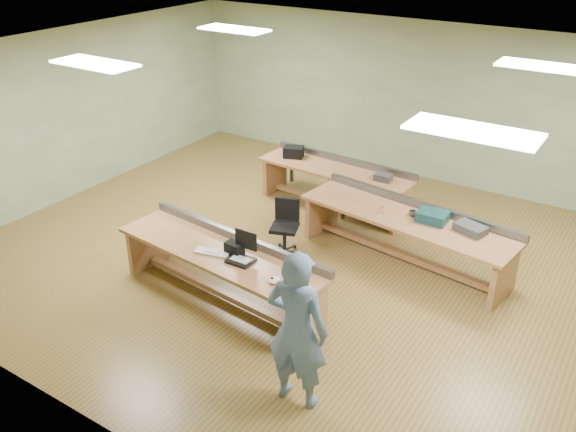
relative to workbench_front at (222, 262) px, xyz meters
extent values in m
plane|color=olive|center=(0.56, 1.48, -0.56)|extent=(10.00, 10.00, 0.00)
plane|color=silver|center=(0.56, 1.48, 2.44)|extent=(10.00, 10.00, 0.00)
cube|color=#9CB388|center=(0.56, 5.48, 0.94)|extent=(10.00, 0.04, 3.00)
cube|color=#9CB388|center=(0.56, -2.52, 0.94)|extent=(10.00, 0.04, 3.00)
cube|color=#9CB388|center=(-4.44, 1.48, 0.94)|extent=(0.04, 8.00, 3.00)
cube|color=white|center=(-1.94, -0.02, 2.41)|extent=(1.20, 0.50, 0.03)
cube|color=white|center=(-1.94, 2.98, 2.41)|extent=(1.20, 0.50, 0.03)
cube|color=white|center=(3.06, -0.02, 2.41)|extent=(1.20, 0.50, 0.03)
cube|color=white|center=(3.06, 2.98, 2.41)|extent=(1.20, 0.50, 0.03)
cube|color=#AB7248|center=(0.00, -0.04, 0.16)|extent=(3.19, 1.14, 0.05)
cube|color=#AB7248|center=(-1.46, 0.11, -0.21)|extent=(0.15, 0.74, 0.70)
cube|color=#AB7248|center=(1.45, -0.18, -0.21)|extent=(0.15, 0.74, 0.70)
cube|color=#AB7248|center=(0.00, -0.04, -0.46)|extent=(2.82, 0.38, 0.08)
cube|color=#585A60|center=(0.03, 0.34, 0.24)|extent=(3.12, 0.39, 0.11)
cube|color=#AB7248|center=(1.68, 2.23, 0.16)|extent=(3.38, 1.32, 0.05)
cube|color=#AB7248|center=(0.14, 2.44, -0.21)|extent=(0.19, 0.78, 0.70)
cube|color=#AB7248|center=(3.21, 2.02, -0.21)|extent=(0.19, 0.78, 0.70)
cube|color=#AB7248|center=(1.68, 2.23, -0.46)|extent=(2.98, 0.51, 0.08)
cube|color=#585A60|center=(1.73, 2.63, 0.24)|extent=(3.27, 0.53, 0.11)
cube|color=#AB7248|center=(-0.10, 3.29, 0.16)|extent=(2.83, 0.89, 0.05)
cube|color=#AB7248|center=(-1.39, 3.36, -0.21)|extent=(0.11, 0.65, 0.70)
cube|color=#AB7248|center=(1.20, 3.22, -0.21)|extent=(0.11, 0.65, 0.70)
cube|color=#AB7248|center=(-0.10, 3.29, -0.46)|extent=(2.50, 0.23, 0.08)
cube|color=#585A60|center=(-0.08, 3.62, 0.24)|extent=(2.80, 0.23, 0.11)
imported|color=slate|center=(1.86, -1.09, 0.36)|extent=(0.72, 0.51, 1.85)
cube|color=black|center=(0.40, -0.09, 0.21)|extent=(0.33, 0.27, 0.04)
cube|color=black|center=(0.39, 0.03, 0.45)|extent=(0.33, 0.02, 0.26)
cube|color=beige|center=(-0.05, -0.13, 0.20)|extent=(0.49, 0.26, 0.03)
ellipsoid|color=white|center=(1.02, -0.27, 0.22)|extent=(0.18, 0.19, 0.07)
cube|color=black|center=(0.21, 0.02, 0.27)|extent=(0.25, 0.17, 0.16)
cylinder|color=black|center=(0.04, 1.48, -0.35)|extent=(0.06, 0.06, 0.42)
cube|color=black|center=(0.04, 1.48, -0.13)|extent=(0.51, 0.51, 0.06)
cube|color=black|center=(-0.03, 1.66, 0.10)|extent=(0.37, 0.17, 0.36)
cylinder|color=black|center=(0.04, 1.48, -0.53)|extent=(0.58, 0.58, 0.06)
cube|color=#12383D|center=(2.04, 2.30, 0.26)|extent=(0.43, 0.33, 0.15)
cube|color=#343437|center=(2.61, 2.27, 0.25)|extent=(0.48, 0.38, 0.11)
imported|color=#343437|center=(1.73, 2.31, 0.23)|extent=(0.12, 0.12, 0.09)
cylinder|color=#BBBBC0|center=(1.32, 2.14, 0.24)|extent=(0.07, 0.07, 0.11)
cube|color=black|center=(-0.99, 3.37, 0.29)|extent=(0.41, 0.36, 0.20)
cube|color=#343437|center=(0.82, 3.27, 0.24)|extent=(0.28, 0.20, 0.11)
camera|label=1|loc=(4.50, -5.38, 4.22)|focal=38.00mm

